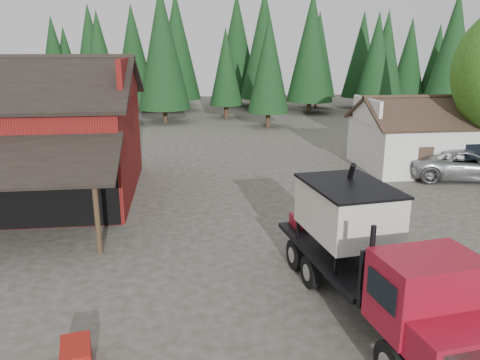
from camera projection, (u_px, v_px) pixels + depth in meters
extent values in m
plane|color=#3F3B31|center=(255.00, 270.00, 16.34)|extent=(120.00, 120.00, 0.00)
cube|color=maroon|center=(12.00, 149.00, 23.86)|extent=(12.00, 10.00, 5.00)
cube|color=black|center=(19.00, 76.00, 25.29)|extent=(12.80, 5.53, 2.35)
cube|color=maroon|center=(128.00, 78.00, 23.63)|extent=(0.25, 7.00, 2.00)
cylinder|color=#382619|center=(97.00, 219.00, 17.28)|extent=(0.20, 0.20, 2.80)
cube|color=silver|center=(424.00, 144.00, 29.90)|extent=(8.00, 6.00, 3.00)
cube|color=#38281E|center=(441.00, 112.00, 27.85)|extent=(8.60, 3.42, 1.80)
cube|color=#38281E|center=(416.00, 106.00, 30.71)|extent=(8.60, 3.42, 1.80)
cube|color=silver|center=(367.00, 110.00, 28.80)|extent=(0.20, 4.20, 1.50)
cube|color=#38281E|center=(425.00, 164.00, 26.98)|extent=(0.90, 0.06, 2.00)
cube|color=black|center=(475.00, 152.00, 27.17)|extent=(1.20, 0.06, 1.00)
cylinder|color=#382619|center=(268.00, 118.00, 45.46)|extent=(0.44, 0.44, 1.60)
cone|color=#103218|center=(269.00, 65.00, 44.06)|extent=(3.96, 3.96, 9.00)
cylinder|color=#382619|center=(444.00, 122.00, 43.58)|extent=(0.44, 0.44, 1.60)
cone|color=#103218|center=(453.00, 54.00, 41.91)|extent=(4.84, 4.84, 11.00)
cylinder|color=#382619|center=(165.00, 115.00, 48.07)|extent=(0.44, 0.44, 1.60)
cone|color=#103218|center=(162.00, 48.00, 46.26)|extent=(5.28, 5.28, 12.00)
cylinder|color=black|center=(467.00, 349.00, 11.21)|extent=(0.48, 1.11, 1.07)
cylinder|color=black|center=(311.00, 272.00, 15.06)|extent=(0.48, 1.11, 1.07)
cylinder|color=black|center=(368.00, 265.00, 15.55)|extent=(0.48, 1.11, 1.07)
cylinder|color=black|center=(296.00, 254.00, 16.32)|extent=(0.48, 1.11, 1.07)
cylinder|color=black|center=(349.00, 248.00, 16.82)|extent=(0.48, 1.11, 1.07)
cube|color=black|center=(365.00, 280.00, 13.75)|extent=(2.15, 8.44, 0.39)
cube|color=maroon|center=(460.00, 343.00, 9.94)|extent=(2.33, 1.54, 0.83)
cube|color=maroon|center=(426.00, 291.00, 10.97)|extent=(2.53, 1.94, 1.80)
cube|color=black|center=(449.00, 297.00, 10.16)|extent=(2.04, 0.34, 0.88)
cylinder|color=black|center=(371.00, 259.00, 11.40)|extent=(0.15, 0.15, 1.75)
cube|color=black|center=(402.00, 274.00, 11.89)|extent=(2.38, 0.42, 1.56)
cube|color=black|center=(344.00, 252.00, 14.95)|extent=(3.19, 5.92, 0.16)
cube|color=beige|center=(347.00, 210.00, 14.55)|extent=(2.64, 3.47, 1.56)
cone|color=beige|center=(345.00, 239.00, 14.82)|extent=(2.40, 2.40, 0.68)
cube|color=black|center=(349.00, 185.00, 14.33)|extent=(2.74, 3.58, 0.08)
cylinder|color=black|center=(344.00, 198.00, 15.99)|extent=(0.46, 2.16, 2.97)
cube|color=maroon|center=(300.00, 221.00, 16.90)|extent=(0.68, 0.85, 0.44)
cylinder|color=silver|center=(443.00, 314.00, 12.15)|extent=(0.67, 1.04, 0.54)
imported|color=#A1A4A9|center=(465.00, 164.00, 27.32)|extent=(7.09, 4.48, 1.82)
cube|color=maroon|center=(76.00, 356.00, 11.35)|extent=(0.90, 1.21, 0.60)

